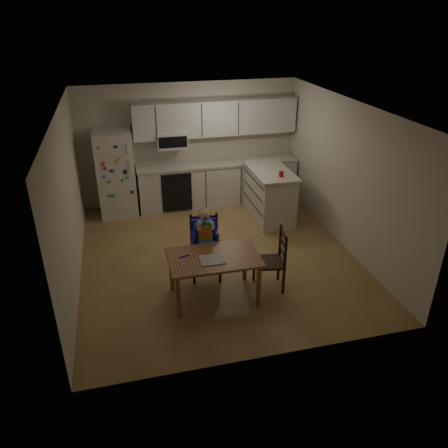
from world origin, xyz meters
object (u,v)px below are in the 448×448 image
kitchen_island (269,194)px  chair_booster (205,235)px  red_cup (281,174)px  chair_side (276,256)px  dining_table (214,262)px  refrigerator (116,174)px

kitchen_island → chair_booster: 2.40m
red_cup → chair_side: 2.12m
chair_booster → red_cup: bearing=43.9°
kitchen_island → dining_table: size_ratio=1.07×
kitchen_island → chair_booster: size_ratio=1.17×
red_cup → chair_side: (-0.77, -1.91, -0.53)m
refrigerator → chair_booster: refrigerator is taller
refrigerator → dining_table: bearing=-69.6°
chair_booster → refrigerator: bearing=120.9°
chair_side → red_cup: bearing=167.6°
refrigerator → chair_booster: bearing=-65.3°
kitchen_island → red_cup: (0.06, -0.40, 0.56)m
refrigerator → chair_side: size_ratio=1.79×
dining_table → red_cup: bearing=48.5°
chair_side → refrigerator: bearing=-136.7°
red_cup → refrigerator: bearing=155.2°
refrigerator → chair_booster: 2.96m
refrigerator → dining_table: refrigerator is taller
red_cup → dining_table: size_ratio=0.08×
refrigerator → chair_booster: (1.23, -2.68, -0.14)m
refrigerator → kitchen_island: refrigerator is taller
refrigerator → kitchen_island: size_ratio=1.24×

